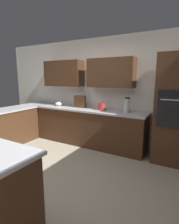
% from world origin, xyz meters
% --- Properties ---
extents(ground_plane, '(14.00, 14.00, 0.00)m').
position_xyz_m(ground_plane, '(0.00, 0.00, 0.00)').
color(ground_plane, '#9E937F').
extents(wall_back, '(6.00, 0.44, 2.60)m').
position_xyz_m(wall_back, '(0.07, -2.05, 1.41)').
color(wall_back, white).
rests_on(wall_back, ground).
extents(lower_cabinets_back, '(2.80, 0.60, 0.86)m').
position_xyz_m(lower_cabinets_back, '(0.10, -1.72, 0.43)').
color(lower_cabinets_back, '#472B19').
rests_on(lower_cabinets_back, ground).
extents(countertop_back, '(2.84, 0.64, 0.04)m').
position_xyz_m(countertop_back, '(0.10, -1.72, 0.88)').
color(countertop_back, '#B2B2B7').
rests_on(countertop_back, lower_cabinets_back).
extents(lower_cabinets_side, '(0.60, 2.90, 0.86)m').
position_xyz_m(lower_cabinets_side, '(1.82, -0.55, 0.43)').
color(lower_cabinets_side, '#472B19').
rests_on(lower_cabinets_side, ground).
extents(countertop_side, '(0.64, 2.94, 0.04)m').
position_xyz_m(countertop_side, '(1.82, -0.55, 0.88)').
color(countertop_side, '#B2B2B7').
rests_on(countertop_side, lower_cabinets_side).
extents(wall_oven, '(0.80, 0.66, 2.09)m').
position_xyz_m(wall_oven, '(-1.85, -1.72, 1.05)').
color(wall_oven, '#472B19').
rests_on(wall_oven, ground).
extents(blender, '(0.15, 0.15, 0.33)m').
position_xyz_m(blender, '(-0.85, -1.74, 1.04)').
color(blender, silver).
rests_on(blender, countertop_back).
extents(mixing_bowl, '(0.19, 0.19, 0.10)m').
position_xyz_m(mixing_bowl, '(1.05, -1.74, 0.95)').
color(mixing_bowl, white).
rests_on(mixing_bowl, countertop_back).
extents(spice_rack, '(0.31, 0.11, 0.30)m').
position_xyz_m(spice_rack, '(0.40, -1.80, 1.05)').
color(spice_rack, brown).
rests_on(spice_rack, countertop_back).
extents(kettle, '(0.17, 0.17, 0.18)m').
position_xyz_m(kettle, '(-0.25, -1.74, 0.99)').
color(kettle, red).
rests_on(kettle, countertop_back).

